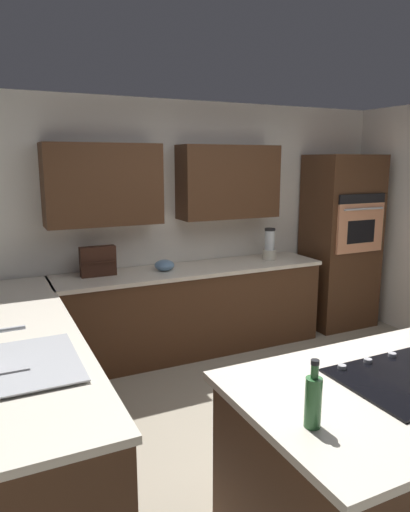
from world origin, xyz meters
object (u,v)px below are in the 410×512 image
Objects in this scene: wall_oven at (340,242)px; spice_rack at (98,261)px; blender at (270,246)px; mixing_bowl at (164,265)px; oil_bottle at (313,400)px; sink_unit at (32,362)px.

wall_oven is 2.90m from spice_rack.
spice_rack is at bearing -1.94° from blender.
mixing_bowl is (2.25, -0.02, -0.08)m from wall_oven.
sink_unit is at bearing -48.85° from oil_bottle.
spice_rack is (0.65, -0.06, 0.09)m from mixing_bowl.
oil_bottle reaches higher than mixing_bowl.
sink_unit is at bearing 51.05° from mixing_bowl.
oil_bottle is (2.69, 2.88, -0.01)m from wall_oven.
sink_unit is 1.50m from oil_bottle.
sink_unit is 1.99m from spice_rack.
wall_oven is 10.35× the size of mixing_bowl.
wall_oven is 2.25m from mixing_bowl.
blender is 1.78× the size of mixing_bowl.
blender is at bearing 180.00° from mixing_bowl.
oil_bottle is at bearing 131.15° from sink_unit.
oil_bottle is at bearing 94.01° from spice_rack.
sink_unit is 2.08× the size of spice_rack.
blender is at bearing -120.30° from oil_bottle.
wall_oven reaches higher than sink_unit.
mixing_bowl is at bearing -0.50° from wall_oven.
oil_bottle is at bearing 59.70° from blender.
oil_bottle is at bearing 81.32° from mixing_bowl.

